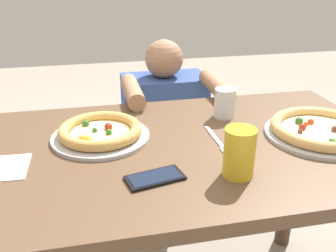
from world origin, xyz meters
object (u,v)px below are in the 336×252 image
at_px(drink_cup_colored, 239,153).
at_px(water_cup_clear, 225,103).
at_px(pizza_near, 321,130).
at_px(cell_phone, 155,178).
at_px(diner_seated, 165,144).
at_px(fork, 218,141).
at_px(pizza_far, 100,132).

bearing_deg(drink_cup_colored, water_cup_clear, 75.29).
xyz_separation_m(pizza_near, cell_phone, (-0.57, -0.15, -0.02)).
relative_size(pizza_near, drink_cup_colored, 2.64).
xyz_separation_m(pizza_near, water_cup_clear, (-0.25, 0.22, 0.03)).
bearing_deg(diner_seated, fork, -87.03).
relative_size(fork, cell_phone, 1.25).
bearing_deg(fork, water_cup_clear, 64.99).
height_order(cell_phone, diner_seated, diner_seated).
distance_m(drink_cup_colored, water_cup_clear, 0.41).
relative_size(pizza_near, pizza_far, 1.13).
distance_m(pizza_near, cell_phone, 0.59).
height_order(water_cup_clear, diner_seated, diner_seated).
bearing_deg(diner_seated, drink_cup_colored, -88.64).
relative_size(cell_phone, diner_seated, 0.17).
distance_m(drink_cup_colored, diner_seated, 0.95).
height_order(pizza_near, drink_cup_colored, drink_cup_colored).
bearing_deg(drink_cup_colored, fork, 86.06).
relative_size(pizza_near, fork, 1.73).
relative_size(drink_cup_colored, diner_seated, 0.14).
height_order(water_cup_clear, cell_phone, water_cup_clear).
xyz_separation_m(pizza_far, water_cup_clear, (0.45, 0.09, 0.03)).
xyz_separation_m(fork, diner_seated, (-0.03, 0.66, -0.33)).
bearing_deg(pizza_far, water_cup_clear, 11.48).
xyz_separation_m(water_cup_clear, diner_seated, (-0.12, 0.47, -0.39)).
bearing_deg(fork, cell_phone, -142.74).
distance_m(water_cup_clear, fork, 0.22).
height_order(water_cup_clear, fork, water_cup_clear).
distance_m(pizza_near, diner_seated, 0.86).
bearing_deg(pizza_near, diner_seated, 118.09).
bearing_deg(pizza_near, cell_phone, -165.61).
distance_m(fork, diner_seated, 0.74).
bearing_deg(water_cup_clear, cell_phone, -131.17).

